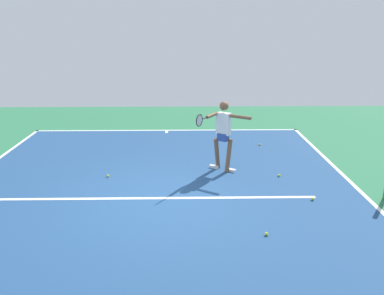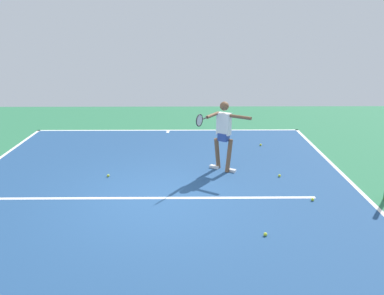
# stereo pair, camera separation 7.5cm
# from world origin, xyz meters

# --- Properties ---
(ground_plane) EXTENTS (19.62, 19.62, 0.00)m
(ground_plane) POSITION_xyz_m (0.00, 0.00, 0.00)
(ground_plane) COLOR #2D754C
(court_surface) EXTENTS (9.29, 11.49, 0.00)m
(court_surface) POSITION_xyz_m (0.00, 0.00, 0.00)
(court_surface) COLOR navy
(court_surface) RESTS_ON ground_plane
(court_line_baseline_near) EXTENTS (9.29, 0.10, 0.01)m
(court_line_baseline_near) POSITION_xyz_m (0.00, -5.69, 0.00)
(court_line_baseline_near) COLOR white
(court_line_baseline_near) RESTS_ON ground_plane
(court_line_sideline_left) EXTENTS (0.10, 11.49, 0.01)m
(court_line_sideline_left) POSITION_xyz_m (-4.59, 0.00, 0.00)
(court_line_sideline_left) COLOR white
(court_line_sideline_left) RESTS_ON ground_plane
(court_line_service) EXTENTS (6.96, 0.10, 0.01)m
(court_line_service) POSITION_xyz_m (0.00, -0.12, 0.00)
(court_line_service) COLOR white
(court_line_service) RESTS_ON ground_plane
(court_line_centre_mark) EXTENTS (0.10, 0.30, 0.01)m
(court_line_centre_mark) POSITION_xyz_m (0.00, -5.49, 0.00)
(court_line_centre_mark) COLOR white
(court_line_centre_mark) RESTS_ON ground_plane
(tennis_player) EXTENTS (1.35, 1.04, 1.80)m
(tennis_player) POSITION_xyz_m (-1.59, -1.77, 1.04)
(tennis_player) COLOR brown
(tennis_player) RESTS_ON ground_plane
(tennis_ball_near_service_line) EXTENTS (0.07, 0.07, 0.07)m
(tennis_ball_near_service_line) POSITION_xyz_m (-2.97, -1.31, 0.03)
(tennis_ball_near_service_line) COLOR #CCE033
(tennis_ball_near_service_line) RESTS_ON ground_plane
(tennis_ball_centre_court) EXTENTS (0.07, 0.07, 0.07)m
(tennis_ball_centre_court) POSITION_xyz_m (-2.09, 1.45, 0.03)
(tennis_ball_centre_court) COLOR #CCE033
(tennis_ball_centre_court) RESTS_ON ground_plane
(tennis_ball_far_corner) EXTENTS (0.07, 0.07, 0.07)m
(tennis_ball_far_corner) POSITION_xyz_m (-3.37, 0.04, 0.03)
(tennis_ball_far_corner) COLOR #CCE033
(tennis_ball_far_corner) RESTS_ON ground_plane
(tennis_ball_by_baseline) EXTENTS (0.07, 0.07, 0.07)m
(tennis_ball_by_baseline) POSITION_xyz_m (-2.96, -3.84, 0.03)
(tennis_ball_by_baseline) COLOR yellow
(tennis_ball_by_baseline) RESTS_ON ground_plane
(tennis_ball_near_player) EXTENTS (0.07, 0.07, 0.07)m
(tennis_ball_near_player) POSITION_xyz_m (1.26, -1.35, 0.03)
(tennis_ball_near_player) COLOR #CCE033
(tennis_ball_near_player) RESTS_ON ground_plane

